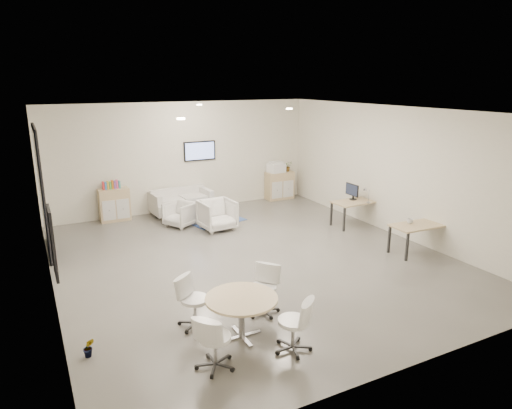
{
  "coord_description": "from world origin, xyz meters",
  "views": [
    {
      "loc": [
        -4.18,
        -8.38,
        3.8
      ],
      "look_at": [
        0.32,
        0.4,
        1.1
      ],
      "focal_mm": 32.0,
      "sensor_mm": 36.0,
      "label": 1
    }
  ],
  "objects_px": {
    "round_table": "(241,303)",
    "armchair_left": "(180,213)",
    "sideboard_left": "(114,205)",
    "desk_rear": "(356,203)",
    "loveseat": "(181,202)",
    "armchair_right": "(217,213)",
    "sideboard_right": "(279,185)",
    "desk_front": "(419,227)"
  },
  "relations": [
    {
      "from": "desk_rear",
      "to": "armchair_right",
      "type": "bearing_deg",
      "value": 156.23
    },
    {
      "from": "loveseat",
      "to": "desk_front",
      "type": "height_order",
      "value": "loveseat"
    },
    {
      "from": "sideboard_left",
      "to": "desk_front",
      "type": "xyz_separation_m",
      "value": [
        5.65,
        -5.64,
        0.14
      ]
    },
    {
      "from": "sideboard_left",
      "to": "round_table",
      "type": "xyz_separation_m",
      "value": [
        0.57,
        -7.04,
        0.13
      ]
    },
    {
      "from": "armchair_left",
      "to": "loveseat",
      "type": "bearing_deg",
      "value": 131.78
    },
    {
      "from": "loveseat",
      "to": "armchair_right",
      "type": "distance_m",
      "value": 1.88
    },
    {
      "from": "loveseat",
      "to": "desk_rear",
      "type": "height_order",
      "value": "loveseat"
    },
    {
      "from": "armchair_left",
      "to": "round_table",
      "type": "relative_size",
      "value": 0.66
    },
    {
      "from": "armchair_right",
      "to": "round_table",
      "type": "xyz_separation_m",
      "value": [
        -1.68,
        -5.01,
        0.15
      ]
    },
    {
      "from": "sideboard_left",
      "to": "sideboard_right",
      "type": "bearing_deg",
      "value": -0.1
    },
    {
      "from": "armchair_left",
      "to": "round_table",
      "type": "height_order",
      "value": "armchair_left"
    },
    {
      "from": "round_table",
      "to": "desk_rear",
      "type": "bearing_deg",
      "value": 35.37
    },
    {
      "from": "sideboard_right",
      "to": "sideboard_left",
      "type": "bearing_deg",
      "value": 179.9
    },
    {
      "from": "loveseat",
      "to": "sideboard_left",
      "type": "bearing_deg",
      "value": 169.41
    },
    {
      "from": "round_table",
      "to": "armchair_left",
      "type": "bearing_deg",
      "value": 81.12
    },
    {
      "from": "loveseat",
      "to": "armchair_left",
      "type": "bearing_deg",
      "value": -113.53
    },
    {
      "from": "desk_front",
      "to": "loveseat",
      "type": "bearing_deg",
      "value": 127.8
    },
    {
      "from": "sideboard_left",
      "to": "armchair_right",
      "type": "relative_size",
      "value": 1.06
    },
    {
      "from": "armchair_right",
      "to": "sideboard_right",
      "type": "bearing_deg",
      "value": 29.31
    },
    {
      "from": "sideboard_left",
      "to": "desk_front",
      "type": "relative_size",
      "value": 0.7
    },
    {
      "from": "sideboard_right",
      "to": "armchair_left",
      "type": "xyz_separation_m",
      "value": [
        -3.81,
        -1.29,
        -0.09
      ]
    },
    {
      "from": "loveseat",
      "to": "desk_front",
      "type": "bearing_deg",
      "value": -59.74
    },
    {
      "from": "sideboard_right",
      "to": "armchair_left",
      "type": "relative_size",
      "value": 1.26
    },
    {
      "from": "sideboard_left",
      "to": "desk_front",
      "type": "height_order",
      "value": "sideboard_left"
    },
    {
      "from": "round_table",
      "to": "desk_front",
      "type": "bearing_deg",
      "value": 15.43
    },
    {
      "from": "sideboard_left",
      "to": "desk_rear",
      "type": "distance_m",
      "value": 6.64
    },
    {
      "from": "sideboard_right",
      "to": "desk_front",
      "type": "xyz_separation_m",
      "value": [
        0.37,
        -5.63,
        0.14
      ]
    },
    {
      "from": "armchair_left",
      "to": "sideboard_left",
      "type": "bearing_deg",
      "value": -160.99
    },
    {
      "from": "sideboard_right",
      "to": "round_table",
      "type": "xyz_separation_m",
      "value": [
        -4.71,
        -7.03,
        0.13
      ]
    },
    {
      "from": "sideboard_right",
      "to": "desk_rear",
      "type": "distance_m",
      "value": 3.41
    },
    {
      "from": "loveseat",
      "to": "armchair_right",
      "type": "height_order",
      "value": "armchair_right"
    },
    {
      "from": "sideboard_left",
      "to": "desk_rear",
      "type": "height_order",
      "value": "sideboard_left"
    },
    {
      "from": "sideboard_left",
      "to": "loveseat",
      "type": "height_order",
      "value": "sideboard_left"
    },
    {
      "from": "loveseat",
      "to": "desk_front",
      "type": "distance_m",
      "value": 6.65
    },
    {
      "from": "armchair_right",
      "to": "desk_rear",
      "type": "bearing_deg",
      "value": -25.89
    },
    {
      "from": "armchair_right",
      "to": "sideboard_left",
      "type": "bearing_deg",
      "value": 133.65
    },
    {
      "from": "sideboard_left",
      "to": "round_table",
      "type": "relative_size",
      "value": 0.83
    },
    {
      "from": "sideboard_right",
      "to": "armchair_left",
      "type": "distance_m",
      "value": 4.03
    },
    {
      "from": "loveseat",
      "to": "desk_rear",
      "type": "relative_size",
      "value": 1.32
    },
    {
      "from": "loveseat",
      "to": "armchair_left",
      "type": "relative_size",
      "value": 2.43
    },
    {
      "from": "armchair_right",
      "to": "desk_front",
      "type": "relative_size",
      "value": 0.66
    },
    {
      "from": "desk_front",
      "to": "armchair_right",
      "type": "bearing_deg",
      "value": 136.17
    }
  ]
}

